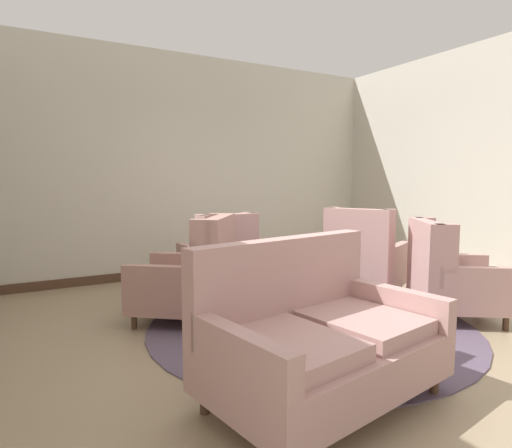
# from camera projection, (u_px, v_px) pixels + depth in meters

# --- Properties ---
(ground) EXTENTS (8.69, 8.69, 0.00)m
(ground) POSITION_uv_depth(u_px,v_px,m) (330.00, 335.00, 3.90)
(ground) COLOR #9E896B
(wall_back) EXTENTS (6.18, 0.08, 3.21)m
(wall_back) POSITION_uv_depth(u_px,v_px,m) (200.00, 166.00, 6.43)
(wall_back) COLOR beige
(wall_back) RESTS_ON ground
(wall_right) EXTENTS (0.08, 4.35, 3.21)m
(wall_right) POSITION_uv_depth(u_px,v_px,m) (459.00, 165.00, 6.01)
(wall_right) COLOR beige
(wall_right) RESTS_ON ground
(baseboard_back) EXTENTS (6.02, 0.03, 0.12)m
(baseboard_back) POSITION_uv_depth(u_px,v_px,m) (202.00, 268.00, 6.54)
(baseboard_back) COLOR #4C3323
(baseboard_back) RESTS_ON ground
(area_rug) EXTENTS (3.11, 3.11, 0.01)m
(area_rug) POSITION_uv_depth(u_px,v_px,m) (310.00, 325.00, 4.16)
(area_rug) COLOR #5B4C60
(area_rug) RESTS_ON ground
(coffee_table) EXTENTS (0.96, 0.96, 0.45)m
(coffee_table) POSITION_uv_depth(u_px,v_px,m) (310.00, 285.00, 4.21)
(coffee_table) COLOR #4C3323
(coffee_table) RESTS_ON ground
(porcelain_vase) EXTENTS (0.18, 0.18, 0.36)m
(porcelain_vase) POSITION_uv_depth(u_px,v_px,m) (315.00, 262.00, 4.19)
(porcelain_vase) COLOR #384C93
(porcelain_vase) RESTS_ON coffee_table
(settee) EXTENTS (1.63, 1.15, 1.01)m
(settee) POSITION_uv_depth(u_px,v_px,m) (317.00, 338.00, 2.72)
(settee) COLOR tan
(settee) RESTS_ON ground
(armchair_near_window) EXTENTS (1.13, 1.13, 1.00)m
(armchair_near_window) POSITION_uv_depth(u_px,v_px,m) (449.00, 277.00, 4.35)
(armchair_near_window) COLOR tan
(armchair_near_window) RESTS_ON ground
(armchair_far_left) EXTENTS (0.78, 0.86, 1.01)m
(armchair_far_left) POSITION_uv_depth(u_px,v_px,m) (220.00, 260.00, 5.19)
(armchair_far_left) COLOR tan
(armchair_far_left) RESTS_ON ground
(armchair_foreground_right) EXTENTS (1.20, 1.18, 1.06)m
(armchair_foreground_right) POSITION_uv_depth(u_px,v_px,m) (192.00, 278.00, 4.26)
(armchair_foreground_right) COLOR tan
(armchair_foreground_right) RESTS_ON ground
(armchair_near_sideboard) EXTENTS (1.15, 1.09, 1.09)m
(armchair_near_sideboard) POSITION_uv_depth(u_px,v_px,m) (365.00, 261.00, 5.10)
(armchair_near_sideboard) COLOR tan
(armchair_near_sideboard) RESTS_ON ground
(side_table) EXTENTS (0.59, 0.59, 0.68)m
(side_table) POSITION_uv_depth(u_px,v_px,m) (332.00, 257.00, 5.50)
(side_table) COLOR #4C3323
(side_table) RESTS_ON ground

